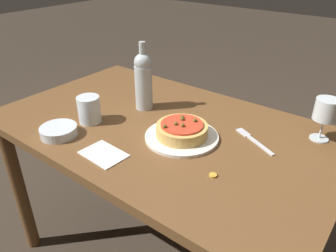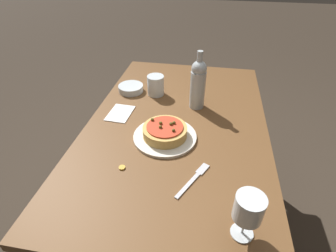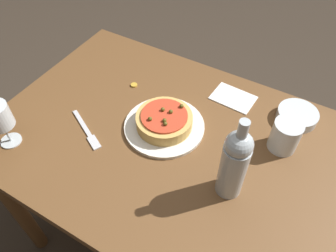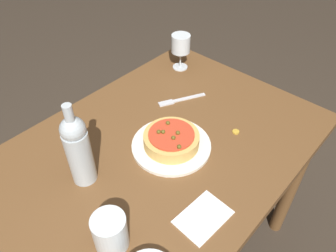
{
  "view_description": "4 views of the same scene",
  "coord_description": "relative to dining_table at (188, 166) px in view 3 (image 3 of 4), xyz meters",
  "views": [
    {
      "loc": [
        0.69,
        -0.86,
        1.37
      ],
      "look_at": [
        0.07,
        -0.06,
        0.81
      ],
      "focal_mm": 35.0,
      "sensor_mm": 36.0,
      "label": 1
    },
    {
      "loc": [
        0.96,
        0.13,
        1.45
      ],
      "look_at": [
        0.11,
        -0.02,
        0.82
      ],
      "focal_mm": 28.0,
      "sensor_mm": 36.0,
      "label": 2
    },
    {
      "loc": [
        -0.26,
        0.58,
        1.57
      ],
      "look_at": [
        0.07,
        0.02,
        0.84
      ],
      "focal_mm": 35.0,
      "sensor_mm": 36.0,
      "label": 3
    },
    {
      "loc": [
        -0.46,
        -0.54,
        1.55
      ],
      "look_at": [
        0.16,
        0.02,
        0.79
      ],
      "focal_mm": 35.0,
      "sensor_mm": 36.0,
      "label": 4
    }
  ],
  "objects": [
    {
      "name": "ground_plane",
      "position": [
        0.0,
        0.0,
        -0.66
      ],
      "size": [
        14.0,
        14.0,
        0.0
      ],
      "primitive_type": "plane",
      "color": "#382D23"
    },
    {
      "name": "paper_napkin",
      "position": [
        -0.03,
        -0.28,
        0.1
      ],
      "size": [
        0.15,
        0.11,
        0.0
      ],
      "color": "white",
      "rests_on": "dining_table"
    },
    {
      "name": "bottle_cap",
      "position": [
        0.32,
        -0.16,
        0.1
      ],
      "size": [
        0.02,
        0.02,
        0.01
      ],
      "color": "gold",
      "rests_on": "dining_table"
    },
    {
      "name": "dinner_plate",
      "position": [
        0.11,
        -0.03,
        0.11
      ],
      "size": [
        0.26,
        0.26,
        0.01
      ],
      "color": "white",
      "rests_on": "dining_table"
    },
    {
      "name": "fork",
      "position": [
        0.32,
        0.11,
        0.1
      ],
      "size": [
        0.18,
        0.11,
        0.0
      ],
      "rotation": [
        0.0,
        0.0,
        2.66
      ],
      "color": "silver",
      "rests_on": "dining_table"
    },
    {
      "name": "dining_table",
      "position": [
        0.0,
        0.0,
        0.0
      ],
      "size": [
        1.31,
        0.8,
        0.76
      ],
      "color": "brown",
      "rests_on": "ground_plane"
    },
    {
      "name": "wine_bottle",
      "position": [
        -0.16,
        0.07,
        0.23
      ],
      "size": [
        0.07,
        0.07,
        0.28
      ],
      "color": "#B2BCC1",
      "rests_on": "dining_table"
    },
    {
      "name": "pizza",
      "position": [
        0.11,
        -0.03,
        0.14
      ],
      "size": [
        0.18,
        0.18,
        0.06
      ],
      "color": "tan",
      "rests_on": "dinner_plate"
    },
    {
      "name": "side_bowl",
      "position": [
        -0.25,
        -0.29,
        0.12
      ],
      "size": [
        0.13,
        0.13,
        0.03
      ],
      "color": "silver",
      "rests_on": "dining_table"
    },
    {
      "name": "water_cup",
      "position": [
        -0.24,
        -0.15,
        0.15
      ],
      "size": [
        0.09,
        0.09,
        0.1
      ],
      "color": "silver",
      "rests_on": "dining_table"
    }
  ]
}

